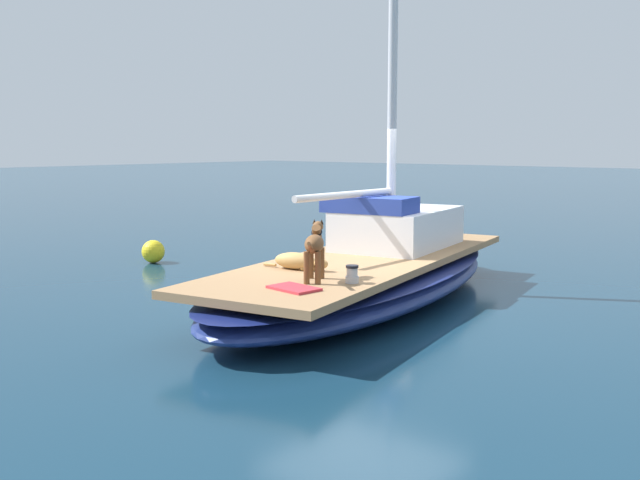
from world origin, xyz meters
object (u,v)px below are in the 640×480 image
(deck_towel, at_px, (294,288))
(coiled_rope, at_px, (295,262))
(sailboat_main, at_px, (365,279))
(dog_tan, at_px, (298,261))
(deck_winch, at_px, (352,275))
(mooring_buoy, at_px, (153,251))
(dog_brown, at_px, (315,245))

(deck_towel, bearing_deg, coiled_rope, 131.57)
(sailboat_main, height_order, dog_tan, dog_tan)
(deck_winch, height_order, mooring_buoy, deck_winch)
(dog_brown, bearing_deg, mooring_buoy, 161.15)
(dog_tan, height_order, mooring_buoy, dog_tan)
(dog_brown, xyz_separation_m, coiled_rope, (-0.98, 0.74, -0.40))
(mooring_buoy, bearing_deg, dog_tan, -16.72)
(dog_brown, relative_size, coiled_rope, 2.56)
(dog_brown, height_order, dog_tan, dog_brown)
(sailboat_main, relative_size, dog_tan, 8.01)
(deck_towel, bearing_deg, mooring_buoy, 156.95)
(coiled_rope, bearing_deg, deck_towel, -48.43)
(dog_brown, bearing_deg, dog_tan, 146.61)
(coiled_rope, height_order, mooring_buoy, coiled_rope)
(dog_brown, bearing_deg, deck_towel, -72.82)
(sailboat_main, relative_size, deck_winch, 36.09)
(deck_winch, height_order, deck_towel, deck_winch)
(dog_brown, xyz_separation_m, mooring_buoy, (-5.78, 1.97, -0.86))
(sailboat_main, relative_size, dog_brown, 9.14)
(sailboat_main, relative_size, coiled_rope, 23.39)
(sailboat_main, distance_m, deck_winch, 2.00)
(dog_brown, relative_size, deck_towel, 1.48)
(sailboat_main, xyz_separation_m, mooring_buoy, (-5.17, 0.16, -0.12))
(dog_brown, distance_m, dog_tan, 0.85)
(deck_towel, bearing_deg, dog_tan, 129.91)
(sailboat_main, bearing_deg, dog_brown, -71.45)
(deck_winch, bearing_deg, dog_brown, -159.45)
(deck_towel, relative_size, mooring_buoy, 1.27)
(dog_tan, relative_size, deck_winch, 4.50)
(sailboat_main, height_order, mooring_buoy, sailboat_main)
(dog_brown, distance_m, deck_winch, 0.57)
(dog_tan, bearing_deg, sailboat_main, 87.98)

